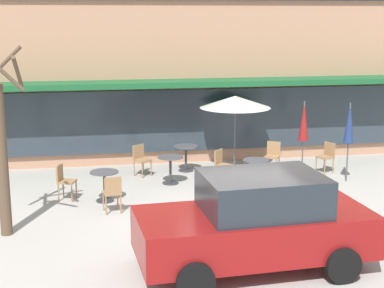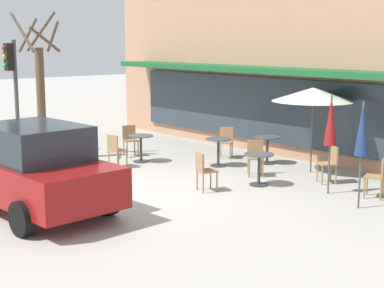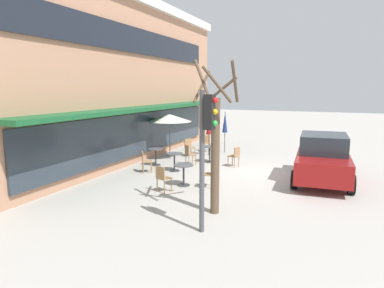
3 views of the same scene
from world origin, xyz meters
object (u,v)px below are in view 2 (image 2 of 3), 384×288
Objects in this scene: patio_umbrella_corner_open at (313,94)px; cafe_table_streetside at (218,147)px; cafe_chair_0 at (226,140)px; cafe_chair_1 at (378,175)px; cafe_chair_5 at (330,161)px; cafe_table_near_wall at (259,164)px; cafe_chair_4 at (204,168)px; patio_umbrella_green_folded at (362,129)px; cafe_table_by_tree at (141,144)px; cafe_table_mid_patio at (267,145)px; street_tree at (41,92)px; parked_sedan at (31,168)px; cafe_chair_2 at (116,148)px; cafe_chair_6 at (255,155)px; patio_umbrella_cream_folded at (331,121)px; cafe_chair_3 at (130,138)px; traffic_light_pole at (12,78)px.

cafe_table_streetside is at bearing -148.61° from patio_umbrella_corner_open.
cafe_chair_1 is at bearing -6.57° from cafe_chair_0.
cafe_chair_5 is (3.86, -0.25, 0.00)m from cafe_chair_0.
patio_umbrella_corner_open is (2.12, 1.30, 1.51)m from cafe_table_streetside.
cafe_table_near_wall is 0.85× the size of cafe_chair_4.
patio_umbrella_green_folded is at bearing 2.80° from cafe_table_near_wall.
cafe_table_by_tree is 0.35× the size of patio_umbrella_corner_open.
street_tree is (-4.57, -4.46, 1.42)m from cafe_table_mid_patio.
cafe_table_by_tree is at bearing -172.58° from cafe_table_near_wall.
patio_umbrella_green_folded is 0.51× the size of parked_sedan.
cafe_table_streetside is 2.77m from cafe_chair_2.
cafe_table_by_tree is at bearing -159.36° from cafe_chair_6.
cafe_chair_2 is at bearing -178.10° from cafe_chair_4.
patio_umbrella_green_folded is 2.47× the size of cafe_chair_2.
cafe_table_mid_patio is at bearing 45.81° from cafe_table_by_tree.
cafe_chair_0 is at bearing 154.42° from cafe_chair_6.
cafe_table_mid_patio is 0.35× the size of patio_umbrella_cream_folded.
cafe_chair_5 is at bearing 141.96° from patio_umbrella_green_folded.
patio_umbrella_corner_open is at bearing 36.60° from street_tree.
cafe_chair_0 is 3.96m from cafe_chair_4.
patio_umbrella_corner_open is at bearing 24.58° from cafe_chair_3.
street_tree reaches higher than patio_umbrella_corner_open.
cafe_chair_4 is (-2.90, -2.45, 0.00)m from cafe_chair_1.
cafe_chair_6 is at bearing 30.49° from street_tree.
street_tree is (-6.06, -4.50, -0.09)m from patio_umbrella_corner_open.
patio_umbrella_green_folded is 9.16m from street_tree.
cafe_table_mid_patio is 0.85× the size of cafe_chair_5.
cafe_chair_1 is 1.00× the size of cafe_chair_2.
cafe_table_mid_patio is (-1.56, 2.01, 0.00)m from cafe_table_near_wall.
cafe_chair_0 is 2.37m from cafe_chair_6.
patio_umbrella_corner_open is 2.47× the size of cafe_chair_2.
cafe_chair_1 is (2.46, 1.10, 0.01)m from cafe_table_near_wall.
patio_umbrella_green_folded is 3.35m from patio_umbrella_corner_open.
patio_umbrella_cream_folded is 0.65× the size of traffic_light_pole.
patio_umbrella_cream_folded reaches higher than cafe_table_near_wall.
cafe_chair_6 is at bearing 170.59° from patio_umbrella_green_folded.
patio_umbrella_green_folded is 1.00× the size of patio_umbrella_cream_folded.
cafe_table_streetside is 6.52m from traffic_light_pole.
cafe_chair_3 is 4.33m from cafe_chair_6.
cafe_chair_3 is at bearing -177.57° from cafe_table_near_wall.
cafe_chair_2 reaches higher than cafe_table_mid_patio.
patio_umbrella_corner_open is 2.47× the size of cafe_chair_1.
patio_umbrella_green_folded reaches higher than cafe_chair_3.
cafe_chair_1 is (6.49, 1.63, 0.01)m from cafe_table_by_tree.
traffic_light_pole is (-5.25, -3.44, 1.78)m from cafe_table_streetside.
cafe_chair_3 reaches higher than cafe_table_by_tree.
cafe_table_mid_patio is at bearing 38.60° from traffic_light_pole.
patio_umbrella_cream_folded is 1.00× the size of patio_umbrella_corner_open.
parked_sedan is at bearing -60.29° from cafe_table_by_tree.
cafe_chair_4 is (1.77, -2.10, 0.01)m from cafe_table_streetside.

